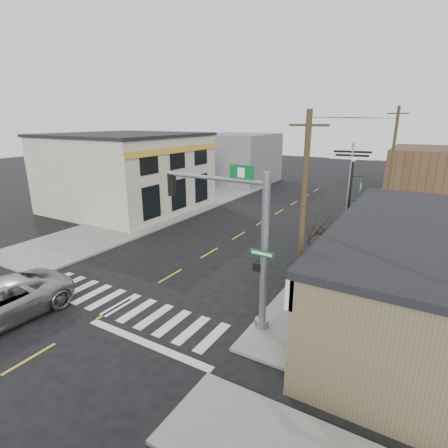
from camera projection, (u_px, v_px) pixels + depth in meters
The scene contains 19 objects.
ground at pixel (115, 309), 15.86m from camera, with size 140.00×140.00×0.00m, color black.
sidewalk_right at pixel (371, 253), 22.22m from camera, with size 6.00×38.00×0.13m, color slate.
sidewalk_left at pixel (154, 215), 30.93m from camera, with size 6.00×38.00×0.13m, color slate.
center_line at pixel (210, 253), 22.46m from camera, with size 0.12×56.00×0.01m, color gold.
crosswalk at pixel (121, 305), 16.19m from camera, with size 11.00×2.20×0.01m, color silver.
left_building at pixel (127, 173), 32.73m from camera, with size 12.00×12.00×6.80m, color #BBB69C.
bldg_distant_right at pixel (434, 177), 34.03m from camera, with size 8.00×10.00×5.60m, color brown.
bldg_distant_left at pixel (237, 158), 46.69m from camera, with size 9.00×10.00×6.40m, color slate.
traffic_signal_pole at pixel (247, 233), 13.56m from camera, with size 5.13×0.39×6.50m.
guide_sign at pixel (336, 258), 16.56m from camera, with size 1.60×0.14×2.80m.
fire_hydrant at pixel (321, 305), 15.19m from camera, with size 0.22×0.22×0.70m.
ped_crossing_sign at pixel (348, 239), 18.72m from camera, with size 1.11×0.08×2.85m.
lamp_post at pixel (351, 196), 22.29m from camera, with size 0.76×0.60×5.87m.
dance_center_sign at pixel (351, 166), 24.51m from camera, with size 3.08×0.19×6.54m.
bare_tree at pixel (324, 224), 15.21m from camera, with size 2.37×2.37×4.74m.
shrub_front at pixel (385, 335), 12.84m from camera, with size 1.39×1.39×1.04m, color black.
shrub_back at pixel (382, 279), 17.47m from camera, with size 1.17×1.17×0.88m, color black.
utility_pole_near at pixel (302, 222), 13.41m from camera, with size 1.47×0.22×8.48m.
utility_pole_far at pixel (391, 163), 28.48m from camera, with size 1.59×0.24×9.14m.
Camera 1 is at (11.40, -9.63, 8.26)m, focal length 28.00 mm.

